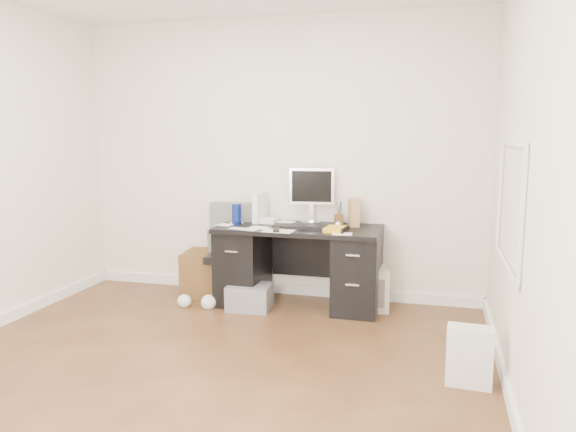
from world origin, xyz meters
name	(u,v)px	position (x,y,z in m)	size (l,w,h in m)	color
ground	(197,374)	(0.00, 0.00, 0.00)	(4.00, 4.00, 0.00)	#432515
room_shell	(197,126)	(0.03, 0.03, 1.66)	(4.02, 4.02, 2.71)	white
desk	(299,264)	(0.30, 1.65, 0.40)	(1.50, 0.70, 0.75)	black
loose_papers	(277,227)	(0.10, 1.60, 0.75)	(1.10, 0.60, 0.00)	silver
lcd_monitor	(312,195)	(0.37, 1.89, 1.02)	(0.43, 0.24, 0.54)	silver
keyboard	(300,227)	(0.33, 1.59, 0.76)	(0.49, 0.17, 0.03)	black
computer_mouse	(338,225)	(0.66, 1.66, 0.78)	(0.07, 0.07, 0.07)	silver
travel_mug	(237,214)	(-0.30, 1.63, 0.85)	(0.09, 0.09, 0.20)	navy
white_binder	(260,207)	(-0.13, 1.82, 0.89)	(0.12, 0.25, 0.29)	white
magazine_file	(354,212)	(0.78, 1.84, 0.88)	(0.11, 0.22, 0.25)	#926646
pen_cup	(339,213)	(0.63, 1.90, 0.86)	(0.09, 0.09, 0.22)	brown
yellow_book	(336,229)	(0.67, 1.51, 0.77)	(0.17, 0.22, 0.04)	gold
paper_remote	(278,230)	(0.18, 1.38, 0.76)	(0.27, 0.22, 0.02)	silver
office_chair	(229,252)	(-0.40, 1.69, 0.46)	(0.52, 0.52, 0.93)	#595C59
pc_tower	(375,287)	(1.00, 1.75, 0.20)	(0.17, 0.39, 0.39)	#B8B5A6
shopping_bag	(470,356)	(1.76, 0.30, 0.20)	(0.29, 0.21, 0.39)	silver
wicker_basket	(208,274)	(-0.65, 1.73, 0.22)	(0.44, 0.44, 0.44)	#453114
desk_printer	(250,297)	(-0.11, 1.42, 0.11)	(0.39, 0.32, 0.23)	#5D5D62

